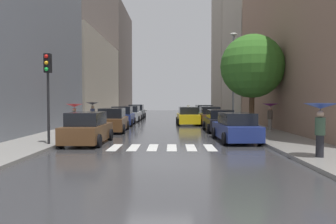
{
  "coord_description": "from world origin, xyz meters",
  "views": [
    {
      "loc": [
        0.44,
        -11.77,
        2.25
      ],
      "look_at": [
        0.06,
        22.34,
        0.99
      ],
      "focal_mm": 34.72,
      "sensor_mm": 36.0,
      "label": 1
    }
  ],
  "objects_px": {
    "pedestrian_foreground": "(93,109)",
    "pedestrian_near_tree": "(320,116)",
    "parked_car_right_nearest": "(236,128)",
    "pedestrian_by_kerb": "(270,110)",
    "traffic_light_left_corner": "(48,78)",
    "parked_car_right_fourth": "(203,114)",
    "parked_car_left_fourth": "(131,114)",
    "parked_car_right_second": "(219,121)",
    "parked_car_left_third": "(123,117)",
    "taxi_midroad": "(188,116)",
    "parked_car_left_nearest": "(87,129)",
    "parked_car_left_fifth": "(136,112)",
    "pedestrian_far_side": "(74,111)",
    "parked_car_left_second": "(113,121)",
    "lamp_post_right": "(233,73)",
    "parked_car_right_third": "(209,116)",
    "street_tree_right": "(252,66)"
  },
  "relations": [
    {
      "from": "parked_car_right_fourth",
      "to": "pedestrian_by_kerb",
      "type": "bearing_deg",
      "value": -165.88
    },
    {
      "from": "pedestrian_near_tree",
      "to": "traffic_light_left_corner",
      "type": "height_order",
      "value": "traffic_light_left_corner"
    },
    {
      "from": "pedestrian_far_side",
      "to": "traffic_light_left_corner",
      "type": "xyz_separation_m",
      "value": [
        0.37,
        -5.41,
        1.74
      ]
    },
    {
      "from": "parked_car_left_second",
      "to": "parked_car_left_fourth",
      "type": "relative_size",
      "value": 1.03
    },
    {
      "from": "street_tree_right",
      "to": "traffic_light_left_corner",
      "type": "bearing_deg",
      "value": -147.29
    },
    {
      "from": "lamp_post_right",
      "to": "parked_car_right_second",
      "type": "bearing_deg",
      "value": -114.55
    },
    {
      "from": "pedestrian_foreground",
      "to": "lamp_post_right",
      "type": "relative_size",
      "value": 0.25
    },
    {
      "from": "parked_car_left_second",
      "to": "taxi_midroad",
      "type": "height_order",
      "value": "taxi_midroad"
    },
    {
      "from": "taxi_midroad",
      "to": "pedestrian_by_kerb",
      "type": "distance_m",
      "value": 8.77
    },
    {
      "from": "parked_car_right_nearest",
      "to": "pedestrian_by_kerb",
      "type": "height_order",
      "value": "pedestrian_by_kerb"
    },
    {
      "from": "parked_car_left_third",
      "to": "pedestrian_by_kerb",
      "type": "distance_m",
      "value": 12.69
    },
    {
      "from": "parked_car_left_third",
      "to": "lamp_post_right",
      "type": "distance_m",
      "value": 10.29
    },
    {
      "from": "parked_car_right_second",
      "to": "lamp_post_right",
      "type": "distance_m",
      "value": 5.53
    },
    {
      "from": "pedestrian_foreground",
      "to": "pedestrian_near_tree",
      "type": "bearing_deg",
      "value": -156.84
    },
    {
      "from": "parked_car_right_third",
      "to": "lamp_post_right",
      "type": "xyz_separation_m",
      "value": [
        1.71,
        -2.22,
        3.73
      ]
    },
    {
      "from": "parked_car_right_nearest",
      "to": "pedestrian_far_side",
      "type": "height_order",
      "value": "pedestrian_far_side"
    },
    {
      "from": "parked_car_right_fourth",
      "to": "traffic_light_left_corner",
      "type": "bearing_deg",
      "value": 152.19
    },
    {
      "from": "parked_car_left_nearest",
      "to": "lamp_post_right",
      "type": "height_order",
      "value": "lamp_post_right"
    },
    {
      "from": "parked_car_left_third",
      "to": "pedestrian_far_side",
      "type": "height_order",
      "value": "pedestrian_far_side"
    },
    {
      "from": "pedestrian_by_kerb",
      "to": "street_tree_right",
      "type": "height_order",
      "value": "street_tree_right"
    },
    {
      "from": "street_tree_right",
      "to": "pedestrian_near_tree",
      "type": "bearing_deg",
      "value": -90.89
    },
    {
      "from": "parked_car_right_nearest",
      "to": "street_tree_right",
      "type": "relative_size",
      "value": 0.68
    },
    {
      "from": "parked_car_right_second",
      "to": "parked_car_right_fourth",
      "type": "distance_m",
      "value": 11.49
    },
    {
      "from": "parked_car_right_third",
      "to": "pedestrian_far_side",
      "type": "distance_m",
      "value": 12.83
    },
    {
      "from": "parked_car_right_fourth",
      "to": "lamp_post_right",
      "type": "bearing_deg",
      "value": -169.95
    },
    {
      "from": "pedestrian_foreground",
      "to": "parked_car_left_third",
      "type": "bearing_deg",
      "value": -49.28
    },
    {
      "from": "street_tree_right",
      "to": "traffic_light_left_corner",
      "type": "distance_m",
      "value": 13.73
    },
    {
      "from": "parked_car_left_nearest",
      "to": "parked_car_left_fifth",
      "type": "xyz_separation_m",
      "value": [
        -0.03,
        23.6,
        0.03
      ]
    },
    {
      "from": "parked_car_left_fourth",
      "to": "parked_car_right_nearest",
      "type": "height_order",
      "value": "parked_car_left_fourth"
    },
    {
      "from": "pedestrian_near_tree",
      "to": "parked_car_right_second",
      "type": "bearing_deg",
      "value": 42.85
    },
    {
      "from": "parked_car_left_nearest",
      "to": "parked_car_right_third",
      "type": "bearing_deg",
      "value": -30.75
    },
    {
      "from": "parked_car_left_fourth",
      "to": "pedestrian_by_kerb",
      "type": "bearing_deg",
      "value": -136.13
    },
    {
      "from": "parked_car_left_fourth",
      "to": "parked_car_left_third",
      "type": "bearing_deg",
      "value": 179.17
    },
    {
      "from": "parked_car_left_fifth",
      "to": "taxi_midroad",
      "type": "relative_size",
      "value": 0.88
    },
    {
      "from": "parked_car_left_fourth",
      "to": "parked_car_left_fifth",
      "type": "height_order",
      "value": "parked_car_left_fifth"
    },
    {
      "from": "traffic_light_left_corner",
      "to": "parked_car_right_fourth",
      "type": "bearing_deg",
      "value": 64.37
    },
    {
      "from": "parked_car_left_second",
      "to": "parked_car_right_nearest",
      "type": "xyz_separation_m",
      "value": [
        7.69,
        -5.37,
        -0.05
      ]
    },
    {
      "from": "pedestrian_near_tree",
      "to": "pedestrian_by_kerb",
      "type": "relative_size",
      "value": 1.07
    },
    {
      "from": "parked_car_left_nearest",
      "to": "parked_car_right_second",
      "type": "height_order",
      "value": "parked_car_left_nearest"
    },
    {
      "from": "lamp_post_right",
      "to": "parked_car_right_nearest",
      "type": "bearing_deg",
      "value": -99.79
    },
    {
      "from": "parked_car_left_fourth",
      "to": "parked_car_right_second",
      "type": "distance_m",
      "value": 13.52
    },
    {
      "from": "parked_car_left_fourth",
      "to": "parked_car_right_third",
      "type": "bearing_deg",
      "value": -124.3
    },
    {
      "from": "pedestrian_foreground",
      "to": "pedestrian_near_tree",
      "type": "relative_size",
      "value": 0.97
    },
    {
      "from": "parked_car_left_third",
      "to": "lamp_post_right",
      "type": "bearing_deg",
      "value": -101.26
    },
    {
      "from": "parked_car_left_third",
      "to": "traffic_light_left_corner",
      "type": "bearing_deg",
      "value": 171.91
    },
    {
      "from": "parked_car_right_fourth",
      "to": "pedestrian_near_tree",
      "type": "bearing_deg",
      "value": -177.1
    },
    {
      "from": "parked_car_right_second",
      "to": "pedestrian_foreground",
      "type": "xyz_separation_m",
      "value": [
        -9.68,
        2.23,
        0.84
      ]
    },
    {
      "from": "taxi_midroad",
      "to": "traffic_light_left_corner",
      "type": "height_order",
      "value": "traffic_light_left_corner"
    },
    {
      "from": "parked_car_right_nearest",
      "to": "parked_car_right_second",
      "type": "bearing_deg",
      "value": -2.03
    },
    {
      "from": "parked_car_left_fourth",
      "to": "pedestrian_foreground",
      "type": "bearing_deg",
      "value": 167.31
    }
  ]
}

